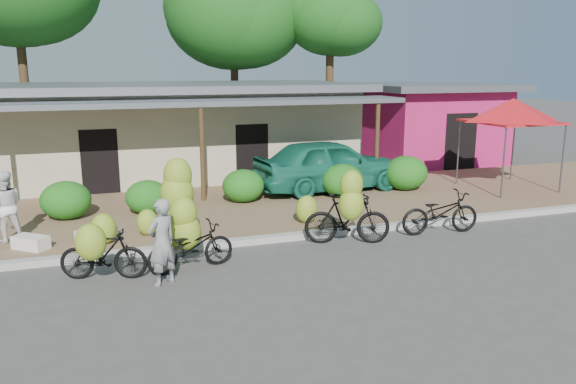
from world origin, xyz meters
name	(u,v)px	position (x,y,z in m)	size (l,w,h in m)	color
ground	(263,276)	(0.00, 0.00, 0.00)	(100.00, 100.00, 0.00)	#484643
sidewalk	(211,211)	(0.00, 5.00, 0.06)	(60.00, 6.00, 0.12)	brown
curb	(238,242)	(0.00, 2.00, 0.07)	(60.00, 0.25, 0.15)	#A8A399
shop_main	(178,129)	(0.00, 10.93, 1.72)	(13.00, 8.50, 3.35)	beige
shop_pink	(426,121)	(10.50, 10.99, 1.67)	(6.00, 6.00, 3.25)	#BB1C5F
tree_center_right	(229,13)	(3.31, 16.61, 6.37)	(6.25, 6.22, 8.75)	#46321C
tree_near_right	(326,17)	(7.31, 14.61, 6.14)	(4.28, 4.09, 7.74)	#46321C
hedge_1	(66,200)	(-3.70, 5.20, 0.61)	(1.26, 1.13, 0.98)	#1F5E15
hedge_2	(147,197)	(-1.68, 5.09, 0.57)	(1.15, 1.03, 0.90)	#1F5E15
hedge_3	(243,186)	(1.05, 5.54, 0.59)	(1.21, 1.09, 0.95)	#1F5E15
hedge_4	(342,181)	(4.02, 5.21, 0.62)	(1.27, 1.15, 0.99)	#1F5E15
hedge_5	(406,173)	(6.32, 5.48, 0.66)	(1.39, 1.25, 1.08)	#1F5E15
red_canopy	(512,110)	(9.53, 4.65, 2.61)	(3.50, 3.50, 2.86)	#59595E
bike_left	(101,252)	(-2.91, 0.70, 0.57)	(1.70, 1.31, 1.27)	black
bike_center	(185,225)	(-1.30, 1.05, 0.85)	(1.87, 1.31, 2.17)	black
bike_right	(348,214)	(2.35, 1.22, 0.72)	(2.01, 1.42, 1.81)	black
bike_far_right	(440,213)	(4.82, 1.33, 0.52)	(2.01, 0.85, 1.03)	black
loose_banana_a	(103,229)	(-2.84, 2.70, 0.47)	(0.55, 0.47, 0.69)	#98A92A
loose_banana_b	(147,222)	(-1.87, 3.07, 0.43)	(0.49, 0.42, 0.61)	#98A92A
loose_banana_c	(307,209)	(1.98, 2.86, 0.47)	(0.56, 0.47, 0.70)	#98A92A
sack_near	(97,235)	(-2.99, 2.92, 0.27)	(0.85, 0.40, 0.30)	white
sack_far	(31,242)	(-4.33, 2.84, 0.26)	(0.75, 0.38, 0.28)	white
vendor	(162,242)	(-1.85, 0.18, 0.81)	(0.59, 0.39, 1.63)	gray
bystander	(5,206)	(-4.87, 3.62, 0.92)	(0.77, 0.60, 1.59)	white
teal_van	(330,164)	(4.02, 6.20, 0.94)	(1.94, 4.82, 1.64)	#176951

